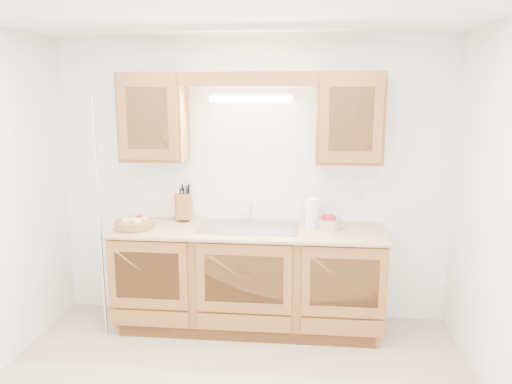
# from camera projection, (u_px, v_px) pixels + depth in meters

# --- Properties ---
(room) EXTENTS (3.52, 3.50, 2.50)m
(room) POSITION_uv_depth(u_px,v_px,m) (225.00, 224.00, 3.01)
(room) COLOR #C8B391
(room) RESTS_ON ground
(base_cabinets) EXTENTS (2.20, 0.60, 0.86)m
(base_cabinets) POSITION_uv_depth(u_px,v_px,m) (248.00, 279.00, 4.34)
(base_cabinets) COLOR #995E2C
(base_cabinets) RESTS_ON ground
(countertop) EXTENTS (2.30, 0.63, 0.04)m
(countertop) POSITION_uv_depth(u_px,v_px,m) (248.00, 231.00, 4.24)
(countertop) COLOR tan
(countertop) RESTS_ON base_cabinets
(upper_cabinet_left) EXTENTS (0.55, 0.33, 0.75)m
(upper_cabinet_left) POSITION_uv_depth(u_px,v_px,m) (154.00, 117.00, 4.29)
(upper_cabinet_left) COLOR #995E2C
(upper_cabinet_left) RESTS_ON room
(upper_cabinet_right) EXTENTS (0.55, 0.33, 0.75)m
(upper_cabinet_right) POSITION_uv_depth(u_px,v_px,m) (349.00, 118.00, 4.12)
(upper_cabinet_right) COLOR #995E2C
(upper_cabinet_right) RESTS_ON room
(valance) EXTENTS (2.20, 0.05, 0.12)m
(valance) POSITION_uv_depth(u_px,v_px,m) (248.00, 79.00, 4.00)
(valance) COLOR #995E2C
(valance) RESTS_ON room
(fluorescent_fixture) EXTENTS (0.76, 0.08, 0.08)m
(fluorescent_fixture) POSITION_uv_depth(u_px,v_px,m) (251.00, 97.00, 4.25)
(fluorescent_fixture) COLOR white
(fluorescent_fixture) RESTS_ON room
(sink) EXTENTS (0.84, 0.46, 0.36)m
(sink) POSITION_uv_depth(u_px,v_px,m) (248.00, 236.00, 4.27)
(sink) COLOR #9E9EA3
(sink) RESTS_ON countertop
(wire_shelf_pole) EXTENTS (0.03, 0.03, 2.00)m
(wire_shelf_pole) POSITION_uv_depth(u_px,v_px,m) (100.00, 221.00, 4.09)
(wire_shelf_pole) COLOR silver
(wire_shelf_pole) RESTS_ON ground
(outlet_plate) EXTENTS (0.08, 0.01, 0.12)m
(outlet_plate) POSITION_uv_depth(u_px,v_px,m) (359.00, 195.00, 4.40)
(outlet_plate) COLOR white
(outlet_plate) RESTS_ON room
(fruit_basket) EXTENTS (0.37, 0.37, 0.10)m
(fruit_basket) POSITION_uv_depth(u_px,v_px,m) (134.00, 223.00, 4.24)
(fruit_basket) COLOR #B37F48
(fruit_basket) RESTS_ON countertop
(knife_block) EXTENTS (0.12, 0.19, 0.34)m
(knife_block) POSITION_uv_depth(u_px,v_px,m) (185.00, 207.00, 4.50)
(knife_block) COLOR #995E2C
(knife_block) RESTS_ON countertop
(orange_canister) EXTENTS (0.11, 0.11, 0.26)m
(orange_canister) POSITION_uv_depth(u_px,v_px,m) (180.00, 205.00, 4.52)
(orange_canister) COLOR #E3570C
(orange_canister) RESTS_ON countertop
(soap_bottle) EXTENTS (0.11, 0.12, 0.22)m
(soap_bottle) POSITION_uv_depth(u_px,v_px,m) (312.00, 212.00, 4.36)
(soap_bottle) COLOR #2250AB
(soap_bottle) RESTS_ON countertop
(sponge) EXTENTS (0.13, 0.09, 0.02)m
(sponge) POSITION_uv_depth(u_px,v_px,m) (312.00, 221.00, 4.43)
(sponge) COLOR #CC333F
(sponge) RESTS_ON countertop
(paper_towel) EXTENTS (0.14, 0.14, 0.30)m
(paper_towel) POSITION_uv_depth(u_px,v_px,m) (312.00, 213.00, 4.25)
(paper_towel) COLOR silver
(paper_towel) RESTS_ON countertop
(apple_bowl) EXTENTS (0.31, 0.31, 0.12)m
(apple_bowl) POSITION_uv_depth(u_px,v_px,m) (328.00, 222.00, 4.23)
(apple_bowl) COLOR silver
(apple_bowl) RESTS_ON countertop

